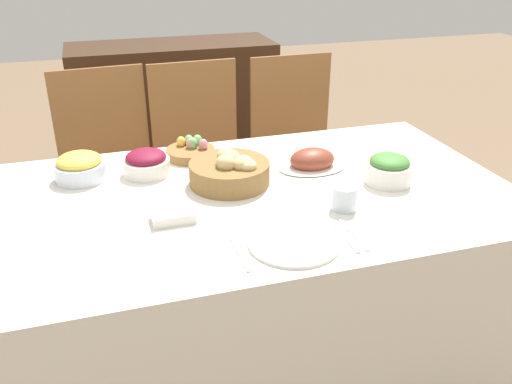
{
  "coord_description": "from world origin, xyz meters",
  "views": [
    {
      "loc": [
        -0.47,
        -1.54,
        1.54
      ],
      "look_at": [
        -0.03,
        -0.07,
        0.79
      ],
      "focal_mm": 38.0,
      "sensor_mm": 36.0,
      "label": 1
    }
  ],
  "objects": [
    {
      "name": "spoon",
      "position": [
        0.18,
        -0.34,
        0.76
      ],
      "size": [
        0.01,
        0.19,
        0.0
      ],
      "rotation": [
        0.0,
        0.0,
        -0.01
      ],
      "color": "silver",
      "rests_on": "dining_table"
    },
    {
      "name": "fork",
      "position": [
        -0.16,
        -0.34,
        0.76
      ],
      "size": [
        0.01,
        0.19,
        0.0
      ],
      "rotation": [
        0.0,
        0.0,
        0.01
      ],
      "color": "silver",
      "rests_on": "dining_table"
    },
    {
      "name": "bread_basket",
      "position": [
        -0.07,
        0.09,
        0.8
      ],
      "size": [
        0.27,
        0.27,
        0.13
      ],
      "color": "olive",
      "rests_on": "dining_table"
    },
    {
      "name": "dining_table",
      "position": [
        0.0,
        0.0,
        0.38
      ],
      "size": [
        1.7,
        1.0,
        0.75
      ],
      "color": "white",
      "rests_on": "ground"
    },
    {
      "name": "sideboard",
      "position": [
        -0.02,
        1.61,
        0.47
      ],
      "size": [
        1.17,
        0.44,
        0.95
      ],
      "color": "#3D2616",
      "rests_on": "ground"
    },
    {
      "name": "drinking_cup",
      "position": [
        0.22,
        -0.19,
        0.79
      ],
      "size": [
        0.08,
        0.08,
        0.08
      ],
      "color": "silver",
      "rests_on": "dining_table"
    },
    {
      "name": "pineapple_bowl",
      "position": [
        -0.56,
        0.28,
        0.8
      ],
      "size": [
        0.18,
        0.18,
        0.1
      ],
      "color": "silver",
      "rests_on": "dining_table"
    },
    {
      "name": "beet_salad_bowl",
      "position": [
        -0.33,
        0.26,
        0.8
      ],
      "size": [
        0.17,
        0.17,
        0.09
      ],
      "color": "silver",
      "rests_on": "dining_table"
    },
    {
      "name": "green_salad_bowl",
      "position": [
        0.45,
        -0.06,
        0.8
      ],
      "size": [
        0.16,
        0.16,
        0.1
      ],
      "color": "silver",
      "rests_on": "dining_table"
    },
    {
      "name": "chair_far_left",
      "position": [
        -0.45,
        0.84,
        0.52
      ],
      "size": [
        0.45,
        0.45,
        0.99
      ],
      "rotation": [
        0.0,
        0.0,
        0.08
      ],
      "color": "brown",
      "rests_on": "ground"
    },
    {
      "name": "chair_far_right",
      "position": [
        0.47,
        0.84,
        0.52
      ],
      "size": [
        0.43,
        0.43,
        0.99
      ],
      "rotation": [
        0.0,
        0.0,
        0.03
      ],
      "color": "brown",
      "rests_on": "ground"
    },
    {
      "name": "butter_dish",
      "position": [
        -0.3,
        -0.11,
        0.77
      ],
      "size": [
        0.13,
        0.08,
        0.03
      ],
      "color": "silver",
      "rests_on": "dining_table"
    },
    {
      "name": "ground_plane",
      "position": [
        0.0,
        0.0,
        0.0
      ],
      "size": [
        12.0,
        12.0,
        0.0
      ],
      "primitive_type": "plane",
      "color": "#7F664C"
    },
    {
      "name": "knife",
      "position": [
        0.15,
        -0.34,
        0.76
      ],
      "size": [
        0.01,
        0.19,
        0.0
      ],
      "rotation": [
        0.0,
        0.0,
        0.01
      ],
      "color": "silver",
      "rests_on": "dining_table"
    },
    {
      "name": "chair_far_center",
      "position": [
        -0.02,
        0.84,
        0.52
      ],
      "size": [
        0.43,
        0.43,
        0.99
      ],
      "rotation": [
        0.0,
        0.0,
        0.03
      ],
      "color": "brown",
      "rests_on": "ground"
    },
    {
      "name": "egg_basket",
      "position": [
        -0.15,
        0.37,
        0.78
      ],
      "size": [
        0.19,
        0.19,
        0.08
      ],
      "color": "olive",
      "rests_on": "dining_table"
    },
    {
      "name": "ham_platter",
      "position": [
        0.25,
        0.14,
        0.78
      ],
      "size": [
        0.25,
        0.18,
        0.08
      ],
      "color": "silver",
      "rests_on": "dining_table"
    },
    {
      "name": "dinner_plate",
      "position": [
        -0.0,
        -0.34,
        0.76
      ],
      "size": [
        0.26,
        0.26,
        0.01
      ],
      "color": "silver",
      "rests_on": "dining_table"
    }
  ]
}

